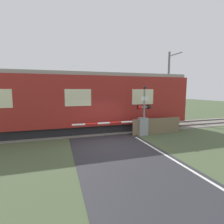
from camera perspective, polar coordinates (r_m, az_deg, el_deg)
The scene contains 7 objects.
ground_plane at distance 9.73m, azimuth -0.10°, elevation -10.71°, with size 80.00×80.00×0.00m, color #475638.
track_bed at distance 13.16m, azimuth -4.87°, elevation -5.88°, with size 36.00×3.20×0.13m.
train at distance 12.61m, azimuth -11.64°, elevation 3.13°, with size 16.44×2.72×4.17m.
crossing_barrier at distance 11.65m, azimuth 8.46°, elevation -4.50°, with size 5.00×0.44×1.17m.
signal_post at distance 11.55m, azimuth 10.49°, elevation 1.38°, with size 1.00×0.26×3.25m.
catenary_pole at distance 18.32m, azimuth 17.96°, elevation 8.39°, with size 0.20×1.90×6.68m.
roadside_fence at distance 12.31m, azimuth 14.44°, elevation -4.48°, with size 3.59×0.06×1.10m.
Camera 1 is at (-2.75, -8.85, 2.99)m, focal length 28.00 mm.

